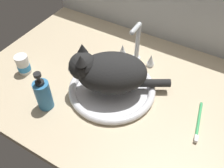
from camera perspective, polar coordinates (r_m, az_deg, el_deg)
name	(u,v)px	position (r cm, az deg, el deg)	size (l,w,h in cm)	color
countertop	(122,91)	(101.43, 2.35, -1.56)	(123.33, 79.89, 3.00)	#CCB793
backsplash_wall	(165,12)	(121.75, 12.31, 16.11)	(123.33, 2.40, 34.19)	#B2B7BC
sink_basin	(112,89)	(98.34, 0.00, -1.08)	(35.08, 35.08, 2.92)	white
faucet	(137,48)	(107.97, 5.77, 8.46)	(17.46, 9.40, 20.18)	silver
cat	(107,72)	(91.61, -1.25, 2.87)	(36.72, 29.03, 18.38)	black
pill_bottle	(23,65)	(111.02, -20.08, 4.24)	(5.58, 5.58, 8.75)	white
soap_pump_bottle	(43,94)	(92.82, -15.79, -2.35)	(5.83, 5.83, 17.22)	teal
toothbrush	(198,122)	(94.35, 19.60, -8.48)	(4.18, 18.25, 1.70)	#3FB266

